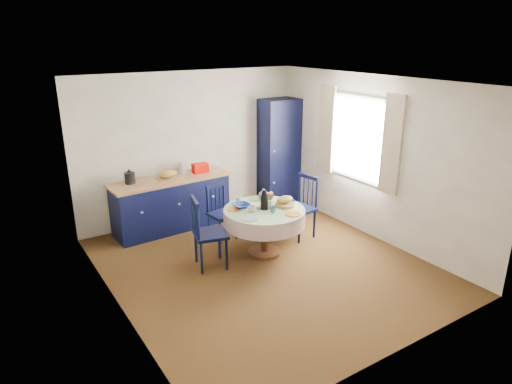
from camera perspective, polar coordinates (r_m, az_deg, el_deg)
floor at (r=6.44m, az=1.06°, el=-9.14°), size 4.50×4.50×0.00m
ceiling at (r=5.70m, az=1.21°, el=13.59°), size 4.50×4.50×0.00m
wall_back at (r=7.85m, az=-8.13°, el=5.68°), size 4.00×0.02×2.50m
wall_left at (r=5.17m, az=-17.61°, el=-2.18°), size 0.02×4.50×2.50m
wall_right at (r=7.22m, az=14.45°, el=4.08°), size 0.02×4.50×2.50m
window at (r=7.33m, az=12.66°, el=6.64°), size 0.10×1.74×1.45m
kitchen_counter at (r=7.56m, az=-10.52°, el=-1.33°), size 1.96×0.69×1.11m
pantry_cabinet at (r=8.52m, az=2.87°, el=5.03°), size 0.70×0.52×1.96m
dining_table at (r=6.52m, az=1.09°, el=-3.08°), size 1.18×1.16×0.98m
chair_left at (r=6.23m, az=-6.14°, el=-5.05°), size 0.52×0.54×1.01m
chair_far at (r=7.10m, az=-4.41°, el=-2.51°), size 0.43×0.42×0.86m
chair_right at (r=7.17m, az=5.66°, el=-1.79°), size 0.47×0.49×0.99m
mug_a at (r=6.35m, az=-0.51°, el=-2.16°), size 0.11×0.11×0.09m
mug_b at (r=6.33m, az=2.12°, el=-2.24°), size 0.10×0.10×0.09m
mug_c at (r=6.83m, az=1.68°, el=-0.54°), size 0.13×0.13×0.10m
mug_d at (r=6.68m, az=-2.19°, el=-1.01°), size 0.11×0.11×0.10m
cobalt_bowl at (r=6.51m, az=-1.85°, el=-1.74°), size 0.24×0.24×0.06m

